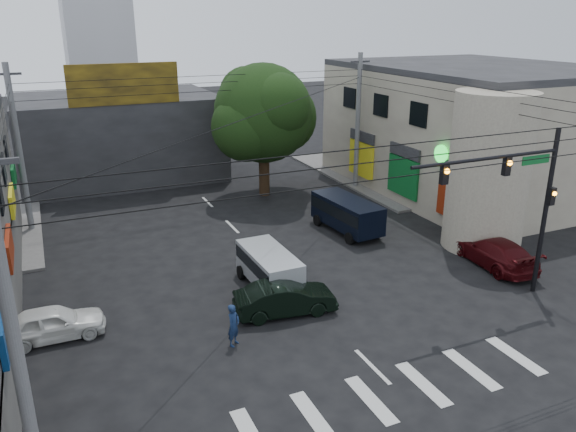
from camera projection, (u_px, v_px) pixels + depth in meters
ground at (331, 325)px, 21.85m from camera, size 160.00×160.00×0.00m
sidewalk_far_right at (424, 169)px, 44.24m from camera, size 16.00×16.00×0.15m
building_right at (474, 130)px, 38.62m from camera, size 14.00×18.00×8.00m
corner_column at (489, 172)px, 28.19m from camera, size 4.00×4.00×8.00m
building_far at (119, 136)px, 41.70m from camera, size 14.00×10.00×6.00m
billboard at (124, 84)px, 36.05m from camera, size 7.00×0.30×2.60m
street_tree at (263, 114)px, 36.20m from camera, size 6.40×6.40×8.70m
traffic_gantry at (519, 190)px, 22.38m from camera, size 7.10×0.35×7.20m
utility_pole_near_left at (14, 339)px, 12.41m from camera, size 0.32×0.32×9.20m
utility_pole_far_left at (19, 151)px, 30.06m from camera, size 0.32×0.32×9.20m
utility_pole_far_right at (358, 122)px, 38.13m from camera, size 0.32×0.32×9.20m
dark_sedan at (285, 298)px, 22.54m from camera, size 2.51×4.47×1.35m
white_compact at (52, 323)px, 20.78m from camera, size 1.63×3.81×1.28m
maroon_sedan at (495, 252)px, 26.94m from camera, size 2.75×5.12×1.39m
silver_minivan at (269, 270)px, 24.66m from camera, size 4.01×1.77×1.70m
navy_van at (347, 216)px, 31.14m from camera, size 5.02×2.59×1.89m
traffic_officer at (234, 325)px, 20.31m from camera, size 0.98×0.97×1.62m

